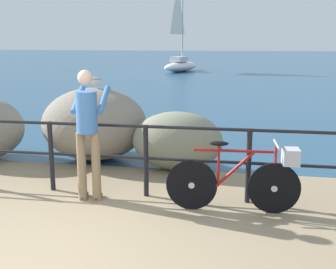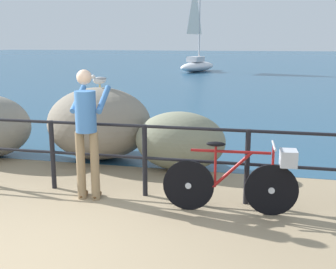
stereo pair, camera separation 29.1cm
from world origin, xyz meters
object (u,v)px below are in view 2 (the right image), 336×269
object	(u,v)px
person_at_railing	(87,128)
seagull	(99,80)
breakwater_boulder_right	(180,141)
sailboat	(197,62)
bicycle	(242,178)
breakwater_boulder_main	(99,123)

from	to	relation	value
person_at_railing	seagull	size ratio (longest dim) A/B	6.03
breakwater_boulder_right	sailboat	xyz separation A→B (m)	(-3.39, 23.43, 0.21)
bicycle	seagull	size ratio (longest dim) A/B	5.75
seagull	sailboat	distance (m)	23.05
bicycle	sailboat	distance (m)	25.50
breakwater_boulder_main	breakwater_boulder_right	distance (m)	1.66
sailboat	breakwater_boulder_main	bearing A→B (deg)	-157.50
breakwater_boulder_main	sailboat	xyz separation A→B (m)	(-1.79, 23.02, 0.05)
bicycle	sailboat	size ratio (longest dim) A/B	0.28
seagull	sailboat	xyz separation A→B (m)	(-1.80, 22.96, -0.75)
breakwater_boulder_right	sailboat	distance (m)	23.67
seagull	sailboat	size ratio (longest dim) A/B	0.05
bicycle	breakwater_boulder_right	distance (m)	2.01
breakwater_boulder_main	breakwater_boulder_right	bearing A→B (deg)	-14.36
bicycle	breakwater_boulder_main	size ratio (longest dim) A/B	0.88
bicycle	breakwater_boulder_main	xyz separation A→B (m)	(-2.72, 2.08, 0.19)
breakwater_boulder_right	breakwater_boulder_main	bearing A→B (deg)	165.64
sailboat	person_at_railing	bearing A→B (deg)	-156.41
bicycle	breakwater_boulder_main	distance (m)	3.43
breakwater_boulder_right	seagull	size ratio (longest dim) A/B	5.19
person_at_railing	seagull	xyz separation A→B (m)	(-0.63, 2.07, 0.46)
bicycle	person_at_railing	distance (m)	2.15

